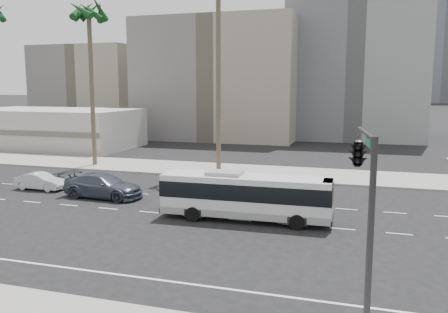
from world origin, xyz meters
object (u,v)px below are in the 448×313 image
at_px(city_bus, 246,195).
at_px(car_b, 40,181).
at_px(traffic_signal, 359,160).
at_px(car_a, 103,186).
at_px(palm_mid, 89,17).

xyz_separation_m(city_bus, car_b, (-17.38, 3.44, -0.88)).
bearing_deg(city_bus, traffic_signal, -59.40).
relative_size(city_bus, car_a, 1.72).
relative_size(city_bus, palm_mid, 0.63).
bearing_deg(car_b, palm_mid, 11.60).
bearing_deg(city_bus, car_a, 165.58).
distance_m(city_bus, palm_mid, 27.57).
relative_size(traffic_signal, palm_mid, 0.41).
bearing_deg(palm_mid, car_a, -55.10).
xyz_separation_m(car_a, traffic_signal, (17.90, -13.15, 4.71)).
relative_size(car_a, car_b, 1.49).
xyz_separation_m(city_bus, traffic_signal, (6.60, -10.54, 4.04)).
height_order(city_bus, traffic_signal, traffic_signal).
xyz_separation_m(car_b, palm_mid, (-2.14, 10.95, 14.00)).
xyz_separation_m(traffic_signal, palm_mid, (-26.12, 24.93, 9.08)).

